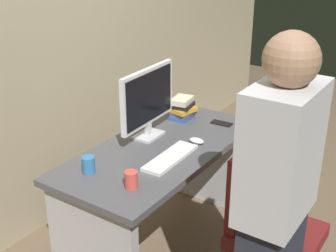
# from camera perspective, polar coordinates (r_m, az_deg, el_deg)

# --- Properties ---
(ground_plane) EXTENTS (9.00, 9.00, 0.00)m
(ground_plane) POSITION_cam_1_polar(r_m,az_deg,el_deg) (3.21, -0.76, -14.54)
(ground_plane) COLOR brown
(wall_back) EXTENTS (6.40, 0.10, 3.00)m
(wall_back) POSITION_cam_1_polar(r_m,az_deg,el_deg) (3.16, -14.67, 14.05)
(wall_back) COLOR tan
(wall_back) RESTS_ON ground
(desk) EXTENTS (1.44, 0.68, 0.74)m
(desk) POSITION_cam_1_polar(r_m,az_deg,el_deg) (2.92, -0.82, -6.59)
(desk) COLOR #4C4C51
(desk) RESTS_ON ground
(office_chair) EXTENTS (0.52, 0.52, 0.94)m
(office_chair) POSITION_cam_1_polar(r_m,az_deg,el_deg) (2.61, 12.20, -13.54)
(office_chair) COLOR black
(office_chair) RESTS_ON ground
(person_at_desk) EXTENTS (0.40, 0.24, 1.64)m
(person_at_desk) POSITION_cam_1_polar(r_m,az_deg,el_deg) (2.05, 13.19, -10.85)
(person_at_desk) COLOR #262838
(person_at_desk) RESTS_ON ground
(monitor) EXTENTS (0.54, 0.15, 0.46)m
(monitor) POSITION_cam_1_polar(r_m,az_deg,el_deg) (2.86, -2.54, 3.37)
(monitor) COLOR silver
(monitor) RESTS_ON desk
(keyboard) EXTENTS (0.43, 0.14, 0.02)m
(keyboard) POSITION_cam_1_polar(r_m,az_deg,el_deg) (2.66, 0.32, -3.97)
(keyboard) COLOR white
(keyboard) RESTS_ON desk
(mouse) EXTENTS (0.06, 0.10, 0.03)m
(mouse) POSITION_cam_1_polar(r_m,az_deg,el_deg) (2.86, 3.61, -1.85)
(mouse) COLOR white
(mouse) RESTS_ON desk
(cup_near_keyboard) EXTENTS (0.07, 0.07, 0.09)m
(cup_near_keyboard) POSITION_cam_1_polar(r_m,az_deg,el_deg) (2.37, -4.64, -6.74)
(cup_near_keyboard) COLOR #D84C3F
(cup_near_keyboard) RESTS_ON desk
(cup_by_monitor) EXTENTS (0.07, 0.07, 0.09)m
(cup_by_monitor) POSITION_cam_1_polar(r_m,az_deg,el_deg) (2.54, -9.96, -4.80)
(cup_by_monitor) COLOR #3372B2
(cup_by_monitor) RESTS_ON desk
(book_stack) EXTENTS (0.19, 0.18, 0.15)m
(book_stack) POSITION_cam_1_polar(r_m,az_deg,el_deg) (3.21, 1.80, 2.26)
(book_stack) COLOR #3359A5
(book_stack) RESTS_ON desk
(cell_phone) EXTENTS (0.08, 0.15, 0.01)m
(cell_phone) POSITION_cam_1_polar(r_m,az_deg,el_deg) (3.17, 6.74, 0.35)
(cell_phone) COLOR black
(cell_phone) RESTS_ON desk
(handbag) EXTENTS (0.34, 0.14, 0.38)m
(handbag) POSITION_cam_1_polar(r_m,az_deg,el_deg) (3.45, 13.96, -9.54)
(handbag) COLOR #4C3356
(handbag) RESTS_ON ground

